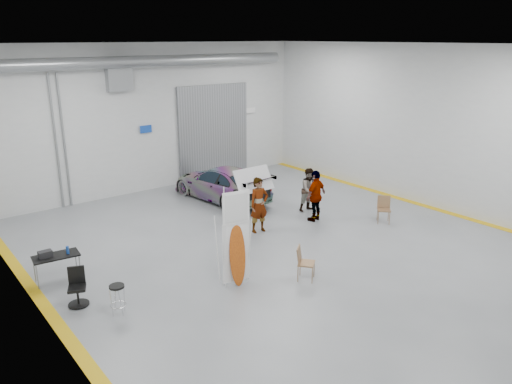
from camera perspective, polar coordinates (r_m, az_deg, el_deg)
ground at (r=15.55m, az=2.92°, el=-6.21°), size 16.00×16.00×0.00m
room_shell at (r=16.27m, az=-1.41°, el=9.82°), size 14.02×16.18×6.01m
sedan_car at (r=19.77m, az=-3.95°, el=1.01°), size 2.32×4.73×1.32m
person_a at (r=16.35m, az=0.35°, el=-1.49°), size 0.72×0.51×1.86m
person_b at (r=18.48m, az=6.14°, el=0.27°), size 0.83×0.66×1.63m
person_c at (r=17.48m, az=6.85°, el=-0.42°), size 1.13×0.65×1.83m
surfboard_display at (r=12.84m, az=-2.06°, el=-6.14°), size 0.76×0.30×2.70m
folding_chair_near at (r=13.48m, az=5.71°, el=-8.79°), size 0.61×0.67×0.93m
folding_chair_far at (r=17.90m, az=14.33°, el=-2.53°), size 0.61×0.70×0.92m
shop_stool at (r=12.28m, az=-15.51°, el=-11.78°), size 0.37×0.37×0.73m
work_table at (r=14.16m, az=-22.18°, el=-6.79°), size 1.21×0.70×0.94m
office_chair at (r=12.94m, az=-19.85°, el=-10.41°), size 0.54×0.56×0.93m
trunk_lid at (r=18.00m, az=-0.35°, el=1.66°), size 1.54×0.94×0.04m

